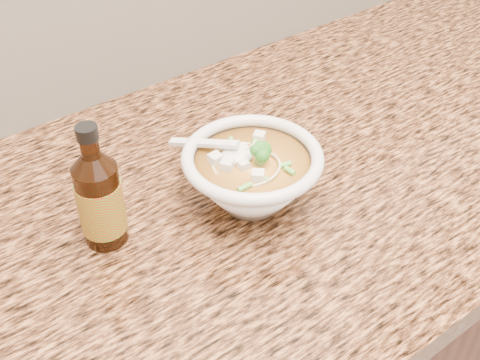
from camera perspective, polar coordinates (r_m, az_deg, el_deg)
cabinet at (r=1.23m, az=1.94°, el=-16.37°), size 4.00×0.65×0.86m
counter_slab at (r=0.89m, az=2.57°, el=0.12°), size 4.00×0.68×0.04m
soup_bowl at (r=0.79m, az=1.16°, el=0.32°), size 0.18×0.20×0.10m
hot_sauce_bottle at (r=0.74m, az=-13.14°, el=-1.81°), size 0.07×0.07×0.17m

